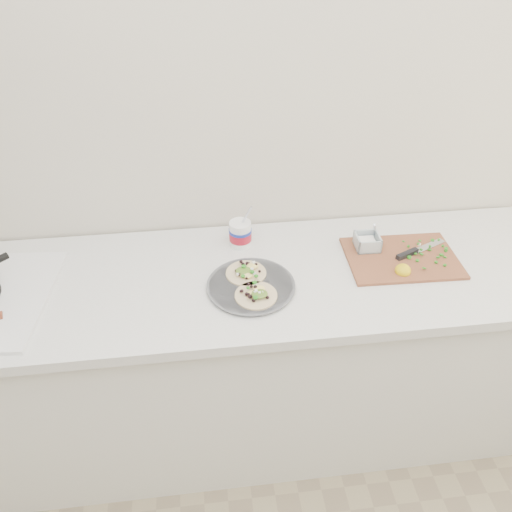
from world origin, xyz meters
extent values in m
cube|color=beige|center=(0.00, 1.73, 1.30)|extent=(3.50, 0.05, 2.60)
cube|color=silver|center=(0.00, 1.43, 0.43)|extent=(2.40, 0.62, 0.86)
cube|color=silver|center=(0.00, 1.41, 0.88)|extent=(2.44, 0.66, 0.04)
cylinder|color=#55565B|center=(0.03, 1.35, 0.91)|extent=(0.29, 0.29, 0.01)
cylinder|color=#55565B|center=(0.03, 1.35, 0.91)|extent=(0.31, 0.31, 0.00)
cylinder|color=white|center=(0.02, 1.60, 0.95)|extent=(0.08, 0.08, 0.10)
cylinder|color=#A61225|center=(0.02, 1.60, 0.95)|extent=(0.09, 0.09, 0.04)
cylinder|color=#192D99|center=(0.02, 1.60, 0.97)|extent=(0.09, 0.09, 0.01)
cube|color=brown|center=(0.61, 1.44, 0.91)|extent=(0.41, 0.29, 0.01)
cube|color=white|center=(0.49, 1.51, 0.93)|extent=(0.06, 0.06, 0.03)
ellipsoid|color=yellow|center=(0.58, 1.35, 0.93)|extent=(0.06, 0.06, 0.05)
cube|color=silver|center=(0.73, 1.49, 0.91)|extent=(0.15, 0.09, 0.00)
cube|color=black|center=(0.63, 1.44, 0.92)|extent=(0.10, 0.06, 0.02)
camera|label=1|loc=(-0.11, 0.04, 2.03)|focal=35.00mm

